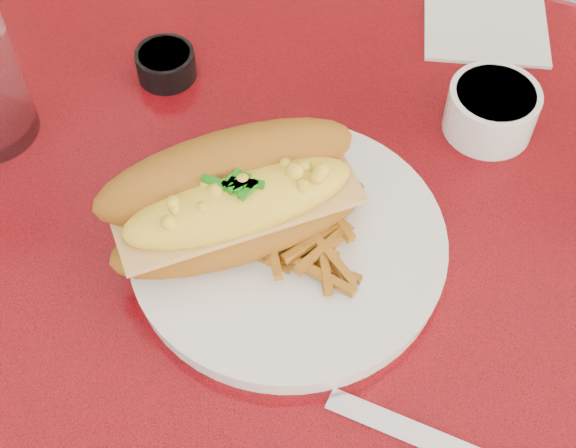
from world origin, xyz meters
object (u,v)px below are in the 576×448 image
at_px(mac_hoagie, 235,198).
at_px(fork, 302,291).
at_px(diner_table, 354,332).
at_px(dinner_plate, 288,244).
at_px(gravy_ramekin, 492,109).
at_px(booth_bench_far, 491,61).
at_px(sauce_cup_left, 166,63).

distance_m(mac_hoagie, fork, 0.09).
relative_size(diner_table, dinner_plate, 3.70).
xyz_separation_m(diner_table, gravy_ramekin, (0.06, 0.17, 0.19)).
xyz_separation_m(booth_bench_far, gravy_ramekin, (0.06, -0.64, 0.51)).
bearing_deg(sauce_cup_left, fork, -40.30).
height_order(gravy_ramekin, sauce_cup_left, gravy_ramekin).
xyz_separation_m(booth_bench_far, dinner_plate, (-0.06, -0.84, 0.49)).
relative_size(dinner_plate, gravy_ramekin, 3.54).
bearing_deg(diner_table, booth_bench_far, 90.00).
distance_m(booth_bench_far, gravy_ramekin, 0.82).
bearing_deg(sauce_cup_left, mac_hoagie, -45.62).
bearing_deg(mac_hoagie, sauce_cup_left, 90.23).
distance_m(fork, sauce_cup_left, 0.29).
xyz_separation_m(fork, gravy_ramekin, (0.09, 0.25, 0.01)).
height_order(diner_table, dinner_plate, dinner_plate).
bearing_deg(dinner_plate, booth_bench_far, 85.97).
relative_size(booth_bench_far, fork, 7.47).
bearing_deg(diner_table, dinner_plate, -150.63).
relative_size(diner_table, sauce_cup_left, 15.74).
distance_m(diner_table, gravy_ramekin, 0.26).
bearing_deg(gravy_ramekin, fork, -109.84).
distance_m(diner_table, mac_hoagie, 0.25).
bearing_deg(sauce_cup_left, booth_bench_far, 69.89).
distance_m(booth_bench_far, mac_hoagie, 1.01).
distance_m(gravy_ramekin, sauce_cup_left, 0.32).
bearing_deg(sauce_cup_left, dinner_plate, -37.28).
bearing_deg(booth_bench_far, sauce_cup_left, -110.11).
bearing_deg(booth_bench_far, diner_table, -90.00).
relative_size(dinner_plate, mac_hoagie, 1.44).
xyz_separation_m(booth_bench_far, sauce_cup_left, (-0.25, -0.70, 0.50)).
distance_m(mac_hoagie, sauce_cup_left, 0.22).
bearing_deg(diner_table, sauce_cup_left, 155.66).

